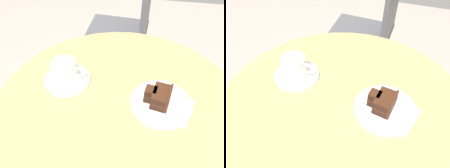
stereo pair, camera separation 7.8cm
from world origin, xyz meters
TOP-DOWN VIEW (x-y plane):
  - cafe_table at (0.00, 0.00)m, footprint 0.84×0.84m
  - saucer at (-0.20, 0.09)m, footprint 0.16×0.16m
  - coffee_cup at (-0.21, 0.09)m, footprint 0.11×0.08m
  - teaspoon at (-0.21, 0.14)m, footprint 0.09×0.08m
  - cake_plate at (0.13, 0.03)m, footprint 0.20×0.20m
  - cake_slice at (0.12, 0.03)m, footprint 0.09×0.08m
  - fork at (0.16, 0.06)m, footprint 0.14×0.02m
  - napkin at (0.15, 0.03)m, footprint 0.18×0.18m
  - cafe_chair at (-0.04, 0.80)m, footprint 0.41×0.41m

SIDE VIEW (x-z plane):
  - cafe_chair at x=-0.04m, z-range 0.09..0.94m
  - cafe_table at x=0.00m, z-range 0.25..0.99m
  - napkin at x=0.15m, z-range 0.74..0.74m
  - saucer at x=-0.20m, z-range 0.74..0.75m
  - cake_plate at x=0.13m, z-range 0.74..0.75m
  - teaspoon at x=-0.21m, z-range 0.75..0.75m
  - fork at x=0.16m, z-range 0.75..0.76m
  - cake_slice at x=0.12m, z-range 0.75..0.81m
  - coffee_cup at x=-0.21m, z-range 0.75..0.82m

